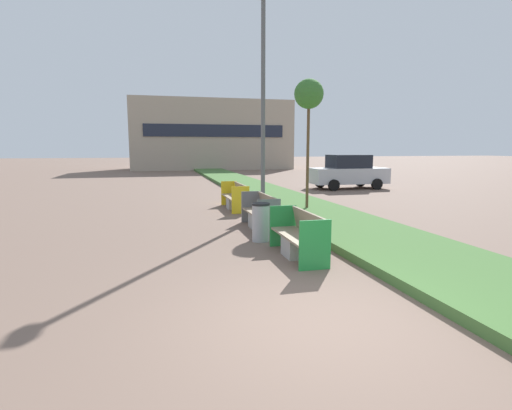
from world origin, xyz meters
The scene contains 10 objects.
ground_plane centered at (0.00, 0.00, 0.00)m, with size 180.00×180.00×0.00m, color brown.
planter_grass_strip centered at (3.20, 12.00, 0.09)m, with size 2.80×120.00×0.18m.
building_backdrop centered at (4.00, 38.30, 3.54)m, with size 16.41×6.42×7.08m.
bench_green_frame centered at (0.94, 3.14, 0.36)m, with size 0.65×1.94×0.94m.
bench_grey_frame centered at (0.94, 6.22, 0.36)m, with size 0.65×1.97×0.94m.
bench_yellow_frame centered at (0.94, 9.88, 0.37)m, with size 0.65×2.24×0.94m.
litter_bin centered at (0.53, 4.67, 0.47)m, with size 0.43×0.43×0.93m.
street_lamp_post centered at (1.55, 8.26, 3.91)m, with size 0.24×0.44×7.06m.
sapling_tree_near centered at (3.19, 8.43, 3.95)m, with size 0.99×0.99×4.53m.
parked_car_distant centered at (8.42, 15.62, 0.91)m, with size 4.21×2.00×1.86m.
Camera 1 is at (-1.90, -4.47, 2.25)m, focal length 28.00 mm.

